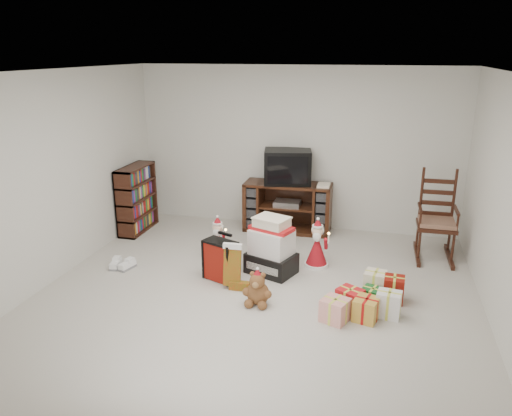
{
  "coord_description": "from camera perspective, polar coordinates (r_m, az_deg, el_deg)",
  "views": [
    {
      "loc": [
        1.28,
        -5.02,
        2.72
      ],
      "look_at": [
        -0.15,
        0.6,
        0.86
      ],
      "focal_mm": 35.0,
      "sensor_mm": 36.0,
      "label": 1
    }
  ],
  "objects": [
    {
      "name": "gift_cluster",
      "position": [
        5.66,
        12.64,
        -10.1
      ],
      "size": [
        0.69,
        1.01,
        0.24
      ],
      "color": "red",
      "rests_on": "floor"
    },
    {
      "name": "sneaker_pair",
      "position": [
        6.74,
        -15.12,
        -6.29
      ],
      "size": [
        0.32,
        0.27,
        0.09
      ],
      "rotation": [
        0.0,
        0.0,
        0.01
      ],
      "color": "white",
      "rests_on": "floor"
    },
    {
      "name": "crt_television",
      "position": [
        7.6,
        3.62,
        4.74
      ],
      "size": [
        0.78,
        0.63,
        0.51
      ],
      "rotation": [
        0.0,
        0.0,
        0.2
      ],
      "color": "black",
      "rests_on": "tv_stand"
    },
    {
      "name": "rocking_chair",
      "position": [
        7.18,
        19.84,
        -1.99
      ],
      "size": [
        0.51,
        0.83,
        1.25
      ],
      "rotation": [
        0.0,
        0.0,
        0.01
      ],
      "color": "#381C0F",
      "rests_on": "floor"
    },
    {
      "name": "bookshelf",
      "position": [
        7.92,
        -13.46,
        0.91
      ],
      "size": [
        0.28,
        0.84,
        1.03
      ],
      "color": "#381C0F",
      "rests_on": "floor"
    },
    {
      "name": "tv_stand",
      "position": [
        7.74,
        3.62,
        0.1
      ],
      "size": [
        1.34,
        0.49,
        0.76
      ],
      "rotation": [
        0.0,
        0.0,
        0.01
      ],
      "color": "#3E1E11",
      "rests_on": "floor"
    },
    {
      "name": "teddy_bear",
      "position": [
        5.6,
        0.2,
        -9.37
      ],
      "size": [
        0.26,
        0.23,
        0.38
      ],
      "color": "brown",
      "rests_on": "floor"
    },
    {
      "name": "mrs_claus_figurine",
      "position": [
        6.71,
        -4.36,
        -4.04
      ],
      "size": [
        0.3,
        0.28,
        0.61
      ],
      "color": "maroon",
      "rests_on": "floor"
    },
    {
      "name": "stocking",
      "position": [
        5.91,
        -2.73,
        -6.63
      ],
      "size": [
        0.27,
        0.12,
        0.56
      ],
      "primitive_type": null,
      "rotation": [
        0.0,
        0.0,
        0.04
      ],
      "color": "#0D7818",
      "rests_on": "floor"
    },
    {
      "name": "red_suitcase",
      "position": [
        6.13,
        -4.07,
        -5.99
      ],
      "size": [
        0.44,
        0.34,
        0.6
      ],
      "rotation": [
        0.0,
        0.0,
        -0.38
      ],
      "color": "maroon",
      "rests_on": "floor"
    },
    {
      "name": "room",
      "position": [
        5.39,
        0.01,
        1.89
      ],
      "size": [
        5.01,
        5.01,
        2.51
      ],
      "color": "#BCB8AC",
      "rests_on": "ground"
    },
    {
      "name": "gift_pile",
      "position": [
        6.28,
        1.78,
        -4.74
      ],
      "size": [
        0.69,
        0.59,
        0.73
      ],
      "rotation": [
        0.0,
        0.0,
        -0.36
      ],
      "color": "black",
      "rests_on": "floor"
    },
    {
      "name": "santa_figurine",
      "position": [
        6.54,
        6.97,
        -4.57
      ],
      "size": [
        0.32,
        0.3,
        0.65
      ],
      "color": "maroon",
      "rests_on": "floor"
    }
  ]
}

